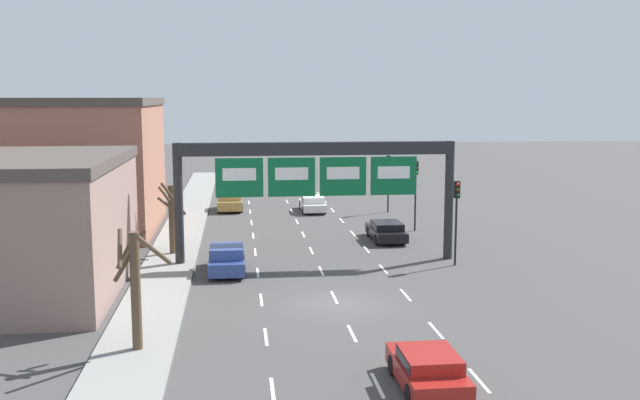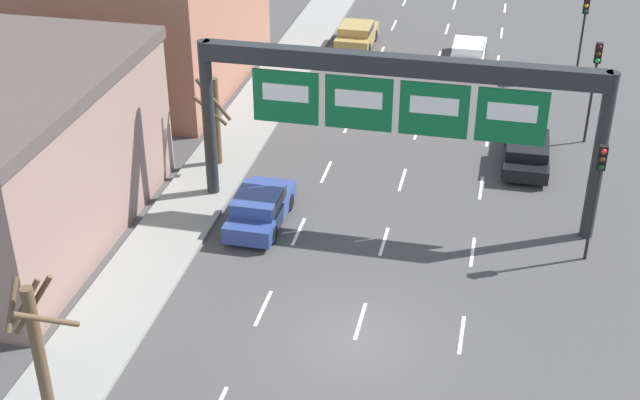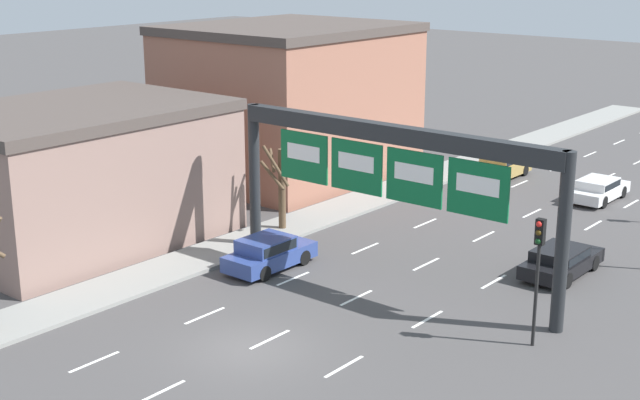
{
  "view_description": "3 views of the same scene",
  "coord_description": "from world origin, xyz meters",
  "px_view_note": "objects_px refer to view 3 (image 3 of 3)",
  "views": [
    {
      "loc": [
        -4.28,
        -29.95,
        8.97
      ],
      "look_at": [
        0.01,
        6.67,
        3.65
      ],
      "focal_mm": 40.0,
      "sensor_mm": 36.0,
      "label": 1
    },
    {
      "loc": [
        3.77,
        -22.11,
        17.86
      ],
      "look_at": [
        -2.15,
        4.58,
        2.32
      ],
      "focal_mm": 50.0,
      "sensor_mm": 36.0,
      "label": 2
    },
    {
      "loc": [
        19.6,
        -19.99,
        13.22
      ],
      "look_at": [
        -2.4,
        6.67,
        3.42
      ],
      "focal_mm": 50.0,
      "sensor_mm": 36.0,
      "label": 3
    }
  ],
  "objects_px": {
    "car_black": "(561,260)",
    "car_blue": "(268,252)",
    "traffic_light_far_end": "(538,256)",
    "sign_gantry": "(389,161)",
    "tree_bare_closest": "(280,184)",
    "car_white": "(598,189)",
    "car_gold": "(502,165)"
  },
  "relations": [
    {
      "from": "car_black",
      "to": "car_gold",
      "type": "distance_m",
      "value": 16.53
    },
    {
      "from": "car_gold",
      "to": "car_black",
      "type": "bearing_deg",
      "value": -53.11
    },
    {
      "from": "tree_bare_closest",
      "to": "traffic_light_far_end",
      "type": "bearing_deg",
      "value": -14.85
    },
    {
      "from": "car_black",
      "to": "car_gold",
      "type": "bearing_deg",
      "value": 126.89
    },
    {
      "from": "car_gold",
      "to": "tree_bare_closest",
      "type": "distance_m",
      "value": 16.62
    },
    {
      "from": "tree_bare_closest",
      "to": "car_gold",
      "type": "bearing_deg",
      "value": 79.12
    },
    {
      "from": "car_white",
      "to": "tree_bare_closest",
      "type": "relative_size",
      "value": 1.05
    },
    {
      "from": "traffic_light_far_end",
      "to": "tree_bare_closest",
      "type": "xyz_separation_m",
      "value": [
        -15.32,
        4.06,
        -0.92
      ]
    },
    {
      "from": "car_white",
      "to": "traffic_light_far_end",
      "type": "xyz_separation_m",
      "value": [
        5.68,
        -19.09,
        2.59
      ]
    },
    {
      "from": "car_black",
      "to": "car_gold",
      "type": "height_order",
      "value": "car_gold"
    },
    {
      "from": "sign_gantry",
      "to": "car_gold",
      "type": "bearing_deg",
      "value": 104.64
    },
    {
      "from": "traffic_light_far_end",
      "to": "car_black",
      "type": "bearing_deg",
      "value": 107.77
    },
    {
      "from": "car_blue",
      "to": "tree_bare_closest",
      "type": "relative_size",
      "value": 1.01
    },
    {
      "from": "car_white",
      "to": "traffic_light_far_end",
      "type": "height_order",
      "value": "traffic_light_far_end"
    },
    {
      "from": "car_black",
      "to": "car_blue",
      "type": "bearing_deg",
      "value": -143.77
    },
    {
      "from": "car_white",
      "to": "car_gold",
      "type": "height_order",
      "value": "car_gold"
    },
    {
      "from": "tree_bare_closest",
      "to": "car_blue",
      "type": "bearing_deg",
      "value": -53.67
    },
    {
      "from": "car_gold",
      "to": "tree_bare_closest",
      "type": "relative_size",
      "value": 0.95
    },
    {
      "from": "car_white",
      "to": "car_gold",
      "type": "xyz_separation_m",
      "value": [
        -6.51,
        1.22,
        0.07
      ]
    },
    {
      "from": "car_black",
      "to": "traffic_light_far_end",
      "type": "distance_m",
      "value": 7.88
    },
    {
      "from": "sign_gantry",
      "to": "car_black",
      "type": "height_order",
      "value": "sign_gantry"
    },
    {
      "from": "car_blue",
      "to": "car_white",
      "type": "height_order",
      "value": "car_blue"
    },
    {
      "from": "car_black",
      "to": "traffic_light_far_end",
      "type": "relative_size",
      "value": 0.97
    },
    {
      "from": "car_black",
      "to": "traffic_light_far_end",
      "type": "height_order",
      "value": "traffic_light_far_end"
    },
    {
      "from": "car_blue",
      "to": "traffic_light_far_end",
      "type": "xyz_separation_m",
      "value": [
        12.19,
        0.19,
        2.5
      ]
    },
    {
      "from": "traffic_light_far_end",
      "to": "tree_bare_closest",
      "type": "relative_size",
      "value": 1.09
    },
    {
      "from": "car_white",
      "to": "car_gold",
      "type": "bearing_deg",
      "value": 169.39
    },
    {
      "from": "sign_gantry",
      "to": "traffic_light_far_end",
      "type": "distance_m",
      "value": 7.73
    },
    {
      "from": "sign_gantry",
      "to": "tree_bare_closest",
      "type": "height_order",
      "value": "sign_gantry"
    },
    {
      "from": "car_gold",
      "to": "traffic_light_far_end",
      "type": "xyz_separation_m",
      "value": [
        12.19,
        -20.31,
        2.52
      ]
    },
    {
      "from": "sign_gantry",
      "to": "car_black",
      "type": "relative_size",
      "value": 3.44
    },
    {
      "from": "sign_gantry",
      "to": "car_black",
      "type": "xyz_separation_m",
      "value": [
        5.04,
        5.46,
        -4.49
      ]
    }
  ]
}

